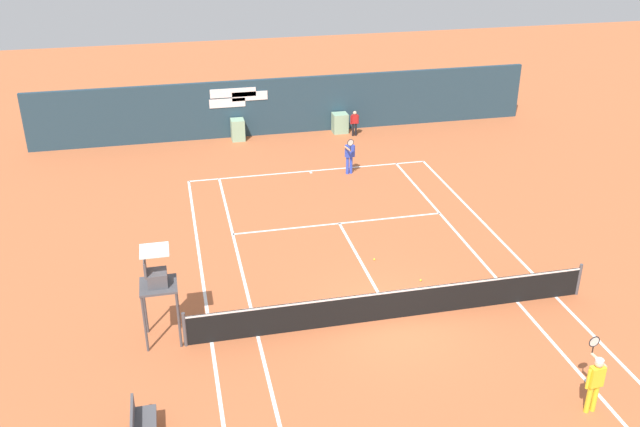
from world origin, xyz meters
TOP-DOWN VIEW (x-y plane):
  - ground_plane at (-0.00, 0.58)m, footprint 80.00×80.00m
  - tennis_net at (0.00, 0.00)m, footprint 12.10×0.10m
  - sponsor_back_wall at (-0.00, 16.97)m, footprint 25.00×1.02m
  - umpire_chair at (-6.59, 0.44)m, footprint 1.00×1.00m
  - player_bench at (-7.16, -3.40)m, footprint 0.54×1.20m
  - player_on_baseline at (1.61, 11.02)m, footprint 0.52×0.73m
  - player_near_side at (3.45, -4.80)m, footprint 0.59×0.68m
  - ball_kid_centre_post at (3.14, 15.79)m, footprint 0.43×0.18m
  - tennis_ball_near_service_line at (1.54, 1.80)m, footprint 0.07×0.07m
  - tennis_ball_mid_court at (0.47, 3.44)m, footprint 0.07×0.07m

SIDE VIEW (x-z plane):
  - ground_plane at x=0.00m, z-range 0.00..0.01m
  - tennis_ball_near_service_line at x=1.54m, z-range 0.00..0.07m
  - tennis_ball_mid_court at x=0.47m, z-range 0.00..0.07m
  - player_bench at x=-7.16m, z-range 0.07..0.95m
  - tennis_net at x=0.00m, z-range -0.02..1.05m
  - ball_kid_centre_post at x=3.14m, z-range 0.10..1.37m
  - player_on_baseline at x=1.61m, z-range 0.03..1.82m
  - player_near_side at x=3.45m, z-range 0.05..1.84m
  - sponsor_back_wall at x=0.00m, z-range -0.05..2.77m
  - umpire_chair at x=-6.59m, z-range 0.45..3.32m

